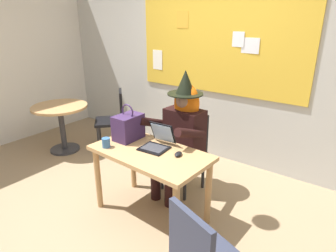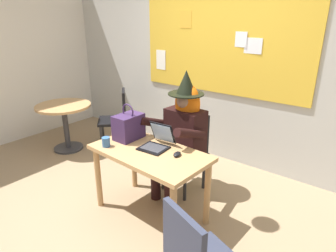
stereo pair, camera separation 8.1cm
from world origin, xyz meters
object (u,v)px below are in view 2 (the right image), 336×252
(coffee_mug, at_px, (106,142))
(chair_spare_by_window, at_px, (117,116))
(side_table_round, at_px, (65,117))
(laptop, at_px, (157,142))
(computer_mouse, at_px, (177,154))
(handbag, at_px, (129,126))
(desk_main, at_px, (150,161))
(chair_at_desk, at_px, (188,147))
(person_costumed, at_px, (182,127))

(coffee_mug, distance_m, chair_spare_by_window, 1.62)
(side_table_round, bearing_deg, laptop, -7.62)
(coffee_mug, bearing_deg, computer_mouse, 21.63)
(laptop, bearing_deg, chair_spare_by_window, 146.28)
(handbag, bearing_deg, desk_main, -14.55)
(handbag, height_order, side_table_round, handbag)
(desk_main, height_order, chair_at_desk, chair_at_desk)
(computer_mouse, height_order, handbag, handbag)
(laptop, relative_size, handbag, 0.90)
(computer_mouse, bearing_deg, laptop, 158.51)
(laptop, bearing_deg, coffee_mug, -147.28)
(person_costumed, relative_size, handbag, 3.71)
(side_table_round, height_order, chair_spare_by_window, chair_spare_by_window)
(handbag, height_order, coffee_mug, handbag)
(person_costumed, xyz_separation_m, coffee_mug, (-0.38, -0.74, -0.02))
(person_costumed, distance_m, side_table_round, 2.05)
(desk_main, height_order, coffee_mug, coffee_mug)
(coffee_mug, relative_size, side_table_round, 0.12)
(chair_at_desk, distance_m, handbag, 0.76)
(laptop, height_order, coffee_mug, laptop)
(chair_spare_by_window, bearing_deg, handbag, 96.86)
(laptop, xyz_separation_m, handbag, (-0.37, -0.02, 0.08))
(computer_mouse, height_order, side_table_round, computer_mouse)
(handbag, relative_size, side_table_round, 0.48)
(person_costumed, xyz_separation_m, chair_spare_by_window, (-1.50, 0.40, -0.29))
(computer_mouse, height_order, coffee_mug, coffee_mug)
(desk_main, relative_size, chair_at_desk, 1.30)
(person_costumed, height_order, handbag, person_costumed)
(chair_at_desk, bearing_deg, person_costumed, 0.18)
(coffee_mug, height_order, chair_spare_by_window, chair_spare_by_window)
(handbag, bearing_deg, computer_mouse, -1.49)
(computer_mouse, bearing_deg, coffee_mug, -171.84)
(chair_spare_by_window, bearing_deg, side_table_round, 0.00)
(person_costumed, distance_m, chair_spare_by_window, 1.58)
(laptop, relative_size, chair_spare_by_window, 0.38)
(desk_main, height_order, computer_mouse, computer_mouse)
(chair_at_desk, distance_m, coffee_mug, 0.98)
(side_table_round, xyz_separation_m, chair_spare_by_window, (0.54, 0.56, -0.03))
(coffee_mug, xyz_separation_m, chair_spare_by_window, (-1.11, 1.14, -0.26))
(chair_at_desk, height_order, side_table_round, chair_at_desk)
(side_table_round, bearing_deg, chair_at_desk, 7.82)
(person_costumed, bearing_deg, side_table_round, -82.38)
(desk_main, relative_size, computer_mouse, 11.27)
(handbag, bearing_deg, chair_at_desk, 57.94)
(desk_main, distance_m, side_table_round, 2.09)
(desk_main, relative_size, handbag, 3.10)
(handbag, relative_size, chair_spare_by_window, 0.42)
(laptop, bearing_deg, desk_main, -93.32)
(desk_main, bearing_deg, chair_spare_by_window, 147.83)
(coffee_mug, bearing_deg, chair_at_desk, 65.49)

